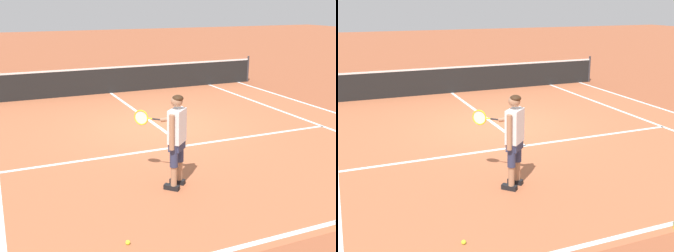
{
  "view_description": "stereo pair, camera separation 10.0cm",
  "coord_description": "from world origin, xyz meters",
  "views": [
    {
      "loc": [
        -4.0,
        -10.17,
        3.24
      ],
      "look_at": [
        -1.11,
        -3.42,
        1.05
      ],
      "focal_mm": 44.68,
      "sensor_mm": 36.0,
      "label": 1
    },
    {
      "loc": [
        -3.91,
        -10.21,
        3.24
      ],
      "look_at": [
        -1.11,
        -3.42,
        1.05
      ],
      "focal_mm": 44.68,
      "sensor_mm": 36.0,
      "label": 2
    }
  ],
  "objects": [
    {
      "name": "line_doubles_right",
      "position": [
        5.49,
        -0.7,
        0.0
      ],
      "size": [
        0.1,
        10.5,
        0.01
      ],
      "primitive_type": "cube",
      "color": "white",
      "rests_on": "ground"
    },
    {
      "name": "line_baseline",
      "position": [
        0.0,
        -5.95,
        0.0
      ],
      "size": [
        10.98,
        0.1,
        0.01
      ],
      "primitive_type": "cube",
      "color": "white",
      "rests_on": "ground"
    },
    {
      "name": "tennis_ball_near_feet",
      "position": [
        -2.51,
        -5.27,
        0.03
      ],
      "size": [
        0.07,
        0.07,
        0.07
      ],
      "primitive_type": "sphere",
      "color": "#CCE02D",
      "rests_on": "ground"
    },
    {
      "name": "line_singles_right",
      "position": [
        4.12,
        -0.7,
        0.0
      ],
      "size": [
        0.1,
        10.5,
        0.01
      ],
      "primitive_type": "cube",
      "color": "white",
      "rests_on": "ground"
    },
    {
      "name": "ground_plane",
      "position": [
        0.0,
        0.0,
        0.0
      ],
      "size": [
        80.0,
        80.0,
        0.0
      ],
      "primitive_type": "plane",
      "color": "#9E5133"
    },
    {
      "name": "court_inner_surface",
      "position": [
        0.0,
        -0.7,
        0.0
      ],
      "size": [
        10.98,
        10.9,
        0.0
      ],
      "primitive_type": "cube",
      "color": "#B2603D",
      "rests_on": "ground"
    },
    {
      "name": "tennis_player",
      "position": [
        -1.13,
        -3.8,
        0.99
      ],
      "size": [
        0.73,
        1.16,
        1.71
      ],
      "color": "black",
      "rests_on": "ground"
    },
    {
      "name": "tennis_net",
      "position": [
        0.0,
        4.55,
        0.5
      ],
      "size": [
        11.96,
        0.08,
        1.07
      ],
      "color": "#333338",
      "rests_on": "ground"
    },
    {
      "name": "line_service",
      "position": [
        0.0,
        -1.85,
        0.0
      ],
      "size": [
        8.23,
        0.1,
        0.01
      ],
      "primitive_type": "cube",
      "color": "white",
      "rests_on": "ground"
    },
    {
      "name": "line_centre_service",
      "position": [
        0.0,
        1.35,
        0.0
      ],
      "size": [
        0.1,
        6.4,
        0.01
      ],
      "primitive_type": "cube",
      "color": "white",
      "rests_on": "ground"
    }
  ]
}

